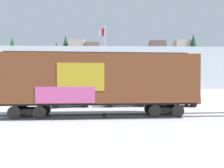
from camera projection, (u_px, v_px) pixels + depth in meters
ground_plane at (82, 116)px, 15.25m from camera, size 260.00×260.00×0.00m
track at (108, 116)px, 15.33m from camera, size 60.01×4.21×0.08m
freight_car at (98, 79)px, 15.23m from camera, size 14.33×3.65×4.79m
flagpole at (104, 53)px, 26.49m from camera, size 0.90×1.49×9.69m
hillside at (102, 71)px, 79.00m from camera, size 149.81×37.30×17.72m
parked_car_silver at (70, 98)px, 20.71m from camera, size 4.45×2.57×1.78m
parked_car_white at (123, 98)px, 21.19m from camera, size 4.83×2.16×1.65m
parked_car_red at (175, 99)px, 21.19m from camera, size 4.59×2.03×1.57m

